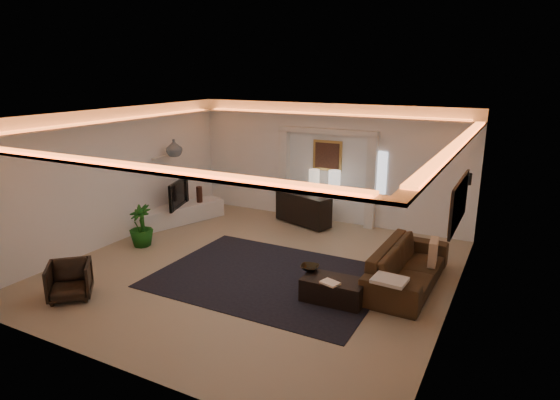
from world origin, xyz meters
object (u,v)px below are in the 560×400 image
at_px(sofa, 408,266).
at_px(coffee_table, 333,290).
at_px(console, 303,209).
at_px(armchair, 70,281).

height_order(sofa, coffee_table, sofa).
bearing_deg(sofa, console, 55.12).
distance_m(console, sofa, 3.80).
relative_size(coffee_table, armchair, 1.49).
relative_size(sofa, armchair, 3.58).
bearing_deg(console, coffee_table, -38.93).
xyz_separation_m(console, sofa, (3.06, -2.24, -0.05)).
height_order(console, armchair, console).
bearing_deg(sofa, coffee_table, 143.29).
height_order(console, coffee_table, console).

